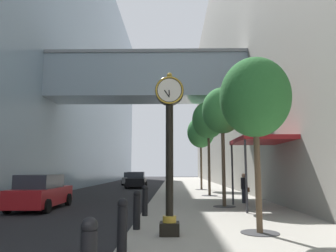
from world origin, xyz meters
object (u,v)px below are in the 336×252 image
(bollard_second, at_px, (122,224))
(pedestrian_walking, at_px, (244,187))
(bollard_fourth, at_px, (145,200))
(car_red_far, at_px, (41,192))
(street_clock, at_px, (169,143))
(street_tree_near, at_px, (255,98))
(car_black_mid, at_px, (136,180))
(bollard_third, at_px, (137,209))
(street_tree_mid_near, at_px, (222,111))
(street_tree_mid_far, at_px, (208,120))
(street_tree_far, at_px, (201,132))
(car_grey_near, at_px, (132,179))

(bollard_second, height_order, pedestrian_walking, pedestrian_walking)
(bollard_second, distance_m, bollard_fourth, 5.66)
(car_red_far, bearing_deg, street_clock, -46.42)
(street_tree_near, relative_size, car_black_mid, 1.25)
(bollard_third, height_order, street_tree_mid_near, street_tree_mid_near)
(bollard_second, relative_size, street_tree_mid_near, 0.20)
(street_clock, distance_m, street_tree_mid_far, 13.84)
(street_tree_mid_near, relative_size, car_red_far, 1.27)
(street_tree_mid_near, bearing_deg, car_red_far, -179.79)
(bollard_fourth, relative_size, street_tree_mid_far, 0.18)
(street_tree_near, xyz_separation_m, car_red_far, (-9.07, 6.46, -3.29))
(bollard_fourth, relative_size, pedestrian_walking, 0.75)
(car_black_mid, bearing_deg, bollard_third, -83.38)
(street_tree_near, bearing_deg, bollard_second, -147.56)
(street_clock, bearing_deg, street_tree_near, 7.55)
(bollard_third, bearing_deg, car_black_mid, 96.62)
(street_clock, xyz_separation_m, street_tree_far, (2.60, 19.81, 2.55))
(street_tree_near, bearing_deg, street_tree_mid_far, 90.00)
(street_tree_mid_near, height_order, street_tree_mid_far, street_tree_mid_far)
(street_clock, xyz_separation_m, street_tree_mid_far, (2.60, 13.32, 2.69))
(street_tree_mid_near, bearing_deg, bollard_third, -121.28)
(bollard_third, xyz_separation_m, street_tree_mid_near, (3.62, 5.96, 4.12))
(bollard_third, bearing_deg, street_tree_mid_near, 58.72)
(car_grey_near, bearing_deg, bollard_third, -82.39)
(street_tree_mid_near, height_order, car_black_mid, street_tree_mid_near)
(street_tree_mid_near, xyz_separation_m, car_red_far, (-9.07, -0.03, -4.06))
(bollard_fourth, bearing_deg, bollard_second, -90.00)
(bollard_fourth, xyz_separation_m, car_red_far, (-5.45, 3.10, 0.06))
(bollard_second, distance_m, car_black_mid, 26.63)
(pedestrian_walking, bearing_deg, bollard_third, -123.02)
(bollard_third, xyz_separation_m, car_black_mid, (-2.75, 23.65, 0.05))
(bollard_third, relative_size, pedestrian_walking, 0.75)
(bollard_fourth, relative_size, street_tree_far, 0.18)
(pedestrian_walking, bearing_deg, bollard_second, -115.40)
(street_clock, relative_size, street_tree_mid_far, 0.71)
(bollard_second, relative_size, car_black_mid, 0.28)
(bollard_fourth, distance_m, street_tree_mid_near, 6.32)
(bollard_third, height_order, street_tree_far, street_tree_far)
(street_tree_mid_far, xyz_separation_m, car_black_mid, (-6.37, 11.20, -4.60))
(bollard_fourth, bearing_deg, street_tree_mid_far, 69.37)
(street_tree_near, height_order, car_grey_near, street_tree_near)
(bollard_fourth, height_order, pedestrian_walking, pedestrian_walking)
(street_tree_near, relative_size, car_red_far, 1.11)
(car_grey_near, bearing_deg, street_tree_mid_near, -72.39)
(bollard_third, xyz_separation_m, pedestrian_walking, (4.99, 7.67, 0.21))
(street_tree_mid_near, bearing_deg, street_tree_near, -90.00)
(street_tree_mid_near, xyz_separation_m, car_black_mid, (-6.37, 17.69, -4.07))
(street_tree_mid_far, relative_size, car_red_far, 1.41)
(street_tree_near, bearing_deg, pedestrian_walking, 80.56)
(street_tree_near, bearing_deg, car_red_far, 144.56)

